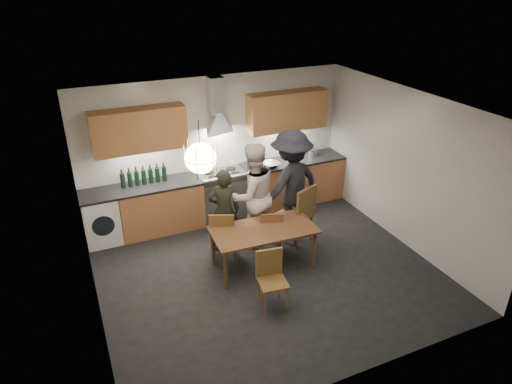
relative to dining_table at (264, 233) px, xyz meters
name	(u,v)px	position (x,y,z in m)	size (l,w,h in m)	color
ground	(267,271)	(-0.01, -0.16, -0.59)	(5.00, 5.00, 0.00)	black
room_shell	(268,171)	(-0.01, -0.16, 1.11)	(5.02, 4.52, 2.61)	white
counter_run	(224,194)	(0.01, 1.79, -0.14)	(5.00, 0.62, 0.90)	#D28650
range_stove	(223,195)	(-0.01, 1.78, -0.15)	(0.90, 0.60, 0.92)	silver
wall_fixtures	(218,119)	(-0.01, 1.90, 1.28)	(4.30, 0.54, 1.10)	#C2814A
pendant_lamp	(200,158)	(-1.01, -0.26, 1.51)	(0.43, 0.43, 0.70)	black
dining_table	(264,233)	(0.00, 0.00, 0.00)	(1.63, 0.87, 0.67)	brown
chair_back_left	(222,232)	(-0.52, 0.44, -0.10)	(0.51, 0.51, 0.86)	brown
chair_back_mid	(271,230)	(0.25, 0.23, -0.13)	(0.47, 0.47, 0.81)	brown
chair_back_right	(300,211)	(0.86, 0.38, 0.01)	(0.63, 0.63, 1.06)	brown
chair_front	(271,275)	(-0.28, -0.86, -0.12)	(0.42, 0.42, 0.84)	brown
person_left	(224,210)	(-0.38, 0.71, 0.13)	(0.53, 0.35, 1.45)	black
person_mid	(252,195)	(0.12, 0.71, 0.31)	(0.88, 0.68, 1.80)	beige
person_right	(291,184)	(0.84, 0.73, 0.36)	(1.24, 0.71, 1.91)	black
mixing_bowl	(271,164)	(0.92, 1.69, 0.35)	(0.33, 0.33, 0.08)	#B2B2B5
stock_pot	(312,153)	(1.91, 1.82, 0.37)	(0.19, 0.19, 0.13)	#BBBBBF
wine_bottles	(144,175)	(-1.41, 1.87, 0.47)	(0.79, 0.08, 0.33)	black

